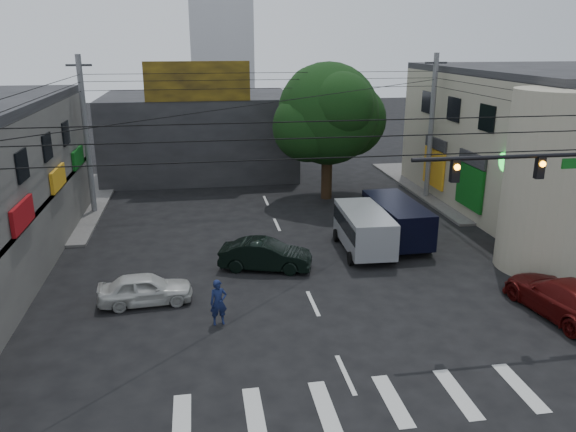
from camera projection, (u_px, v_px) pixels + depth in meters
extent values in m
plane|color=black|center=(324.00, 328.00, 20.28)|extent=(160.00, 160.00, 0.00)
cube|color=#514F4C|center=(515.00, 185.00, 39.97)|extent=(16.00, 16.00, 0.15)
cube|color=#A0977F|center=(567.00, 142.00, 34.08)|extent=(14.00, 18.00, 8.00)
cylinder|color=#A0977F|center=(551.00, 182.00, 24.54)|extent=(4.00, 4.00, 8.00)
cube|color=#232326|center=(199.00, 134.00, 43.23)|extent=(14.00, 10.00, 6.00)
cube|color=olive|center=(197.00, 81.00, 37.33)|extent=(7.00, 0.30, 2.60)
cylinder|color=black|center=(327.00, 165.00, 36.24)|extent=(0.70, 0.70, 4.40)
sphere|color=black|center=(328.00, 114.00, 35.24)|extent=(6.40, 6.40, 6.40)
cylinder|color=black|center=(513.00, 157.00, 18.37)|extent=(7.00, 0.14, 0.14)
cube|color=black|center=(540.00, 168.00, 18.64)|extent=(0.28, 0.22, 0.75)
cube|color=black|center=(455.00, 171.00, 18.18)|extent=(0.28, 0.22, 0.75)
sphere|color=orange|center=(543.00, 164.00, 18.47)|extent=(0.20, 0.20, 0.20)
sphere|color=orange|center=(457.00, 167.00, 18.00)|extent=(0.20, 0.20, 0.20)
cylinder|color=#59595B|center=(87.00, 137.00, 32.34)|extent=(0.32, 0.32, 9.20)
cylinder|color=#59595B|center=(431.00, 128.00, 35.57)|extent=(0.32, 0.32, 9.20)
imported|color=black|center=(266.00, 255.00, 25.30)|extent=(3.63, 4.89, 1.36)
imported|color=beige|center=(145.00, 289.00, 22.02)|extent=(1.90, 3.81, 1.24)
imported|color=#4C0B0A|center=(563.00, 298.00, 20.98)|extent=(3.35, 5.64, 1.49)
imported|color=#131C43|center=(218.00, 302.00, 20.34)|extent=(0.73, 0.57, 1.72)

